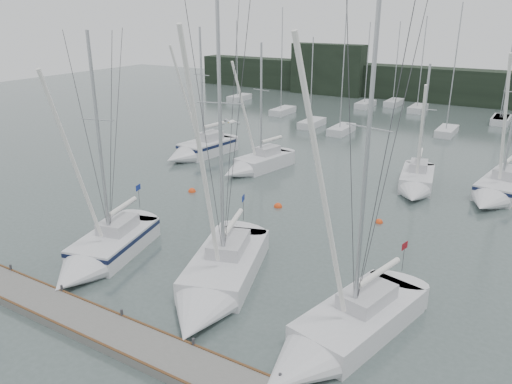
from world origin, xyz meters
The scene contains 16 objects.
ground centered at (0.00, 0.00, 0.00)m, with size 160.00×160.00×0.00m, color #495855.
dock centered at (0.00, -5.00, 0.20)m, with size 24.00×2.00×0.40m, color #61615C.
far_treeline centered at (0.00, 62.00, 2.50)m, with size 90.00×4.00×5.00m, color black.
far_building_left centered at (-20.00, 60.00, 4.00)m, with size 12.00×3.00×8.00m, color black.
mast_forest centered at (4.20, 45.01, 0.49)m, with size 57.80×25.00×14.72m.
sailboat_near_left centered at (-7.11, -0.67, 0.58)m, with size 4.68×8.64×13.23m.
sailboat_near_center centered at (0.18, -0.07, 0.55)m, with size 6.06×10.37×15.62m.
sailboat_near_right centered at (6.75, -0.97, 0.54)m, with size 4.93×9.84×15.37m.
sailboat_mid_a centered at (-15.46, 18.98, 0.66)m, with size 3.77×8.18×12.64m.
sailboat_mid_b centered at (-8.58, 17.90, 0.56)m, with size 3.88×7.77×11.48m.
sailboat_mid_c centered at (4.73, 20.11, 0.56)m, with size 3.66×7.68×10.24m.
sailboat_mid_d centered at (10.28, 21.40, 0.62)m, with size 3.91×8.64×12.94m.
buoy_a centered at (-2.77, 11.80, 0.00)m, with size 0.60×0.60×0.60m, color #EA4414.
buoy_b centered at (4.26, 12.82, 0.00)m, with size 0.51×0.51×0.51m, color #EA4414.
buoy_c centered at (-9.96, 11.15, 0.00)m, with size 0.59×0.59×0.59m, color #EA4414.
seagull centered at (1.22, 0.18, 8.71)m, with size 0.89×0.43×0.18m.
Camera 1 is at (12.88, -17.17, 13.20)m, focal length 35.00 mm.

